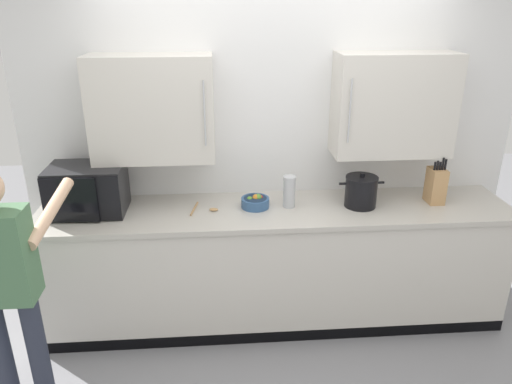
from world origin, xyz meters
name	(u,v)px	position (x,y,z in m)	size (l,w,h in m)	color
ground_plane	(285,374)	(0.00, 0.00, 0.00)	(9.15, 9.15, 0.00)	gray
back_wall_tiled	(272,129)	(0.00, 0.96, 1.43)	(3.68, 0.44, 2.72)	white
counter_unit	(275,265)	(0.00, 0.64, 0.46)	(3.41, 0.67, 0.93)	beige
microwave_oven	(84,190)	(-1.34, 0.68, 1.10)	(0.51, 0.39, 0.34)	black
fruit_bowl	(255,202)	(-0.15, 0.68, 0.97)	(0.20, 0.20, 0.10)	#335684
stock_pot	(361,191)	(0.61, 0.64, 1.04)	(0.33, 0.23, 0.25)	black
wooden_spoon	(204,209)	(-0.52, 0.65, 0.94)	(0.20, 0.22, 0.02)	tan
thermos_flask	(289,192)	(0.09, 0.66, 1.05)	(0.09, 0.09, 0.23)	#B7BABF
knife_block	(436,185)	(1.17, 0.66, 1.06)	(0.11, 0.15, 0.35)	tan
person_figure	(5,279)	(-1.56, -0.19, 0.94)	(0.51, 0.66, 1.56)	#282D3D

